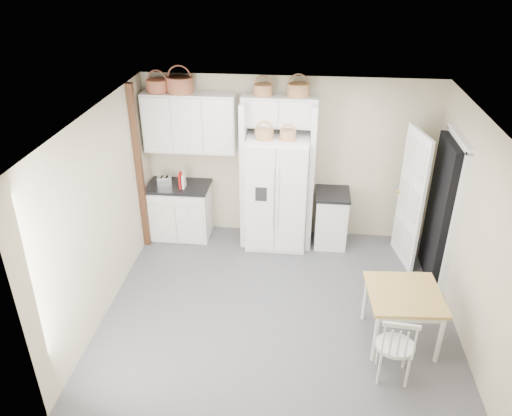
# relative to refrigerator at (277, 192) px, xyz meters

# --- Properties ---
(floor) EXTENTS (4.50, 4.50, 0.00)m
(floor) POSITION_rel_refrigerator_xyz_m (0.15, -1.65, -0.89)
(floor) COLOR #4B4B4B
(floor) RESTS_ON ground
(ceiling) EXTENTS (4.50, 4.50, 0.00)m
(ceiling) POSITION_rel_refrigerator_xyz_m (0.15, -1.65, 1.71)
(ceiling) COLOR white
(ceiling) RESTS_ON wall_back
(wall_back) EXTENTS (4.50, 0.00, 4.50)m
(wall_back) POSITION_rel_refrigerator_xyz_m (0.15, 0.35, 0.41)
(wall_back) COLOR #AFA28B
(wall_back) RESTS_ON floor
(wall_left) EXTENTS (0.00, 4.00, 4.00)m
(wall_left) POSITION_rel_refrigerator_xyz_m (-2.10, -1.65, 0.41)
(wall_left) COLOR #AFA28B
(wall_left) RESTS_ON floor
(wall_right) EXTENTS (0.00, 4.00, 4.00)m
(wall_right) POSITION_rel_refrigerator_xyz_m (2.40, -1.65, 0.41)
(wall_right) COLOR #AFA28B
(wall_right) RESTS_ON floor
(refrigerator) EXTENTS (0.92, 0.74, 1.79)m
(refrigerator) POSITION_rel_refrigerator_xyz_m (0.00, 0.00, 0.00)
(refrigerator) COLOR white
(refrigerator) RESTS_ON floor
(base_cab_left) EXTENTS (0.94, 0.59, 0.87)m
(base_cab_left) POSITION_rel_refrigerator_xyz_m (-1.57, 0.05, -0.46)
(base_cab_left) COLOR silver
(base_cab_left) RESTS_ON floor
(base_cab_right) EXTENTS (0.49, 0.58, 0.85)m
(base_cab_right) POSITION_rel_refrigerator_xyz_m (0.86, 0.05, -0.47)
(base_cab_right) COLOR silver
(base_cab_right) RESTS_ON floor
(dining_table) EXTENTS (0.90, 0.90, 0.70)m
(dining_table) POSITION_rel_refrigerator_xyz_m (1.64, -2.11, -0.54)
(dining_table) COLOR #9F6C2A
(dining_table) RESTS_ON floor
(windsor_chair) EXTENTS (0.45, 0.42, 0.87)m
(windsor_chair) POSITION_rel_refrigerator_xyz_m (1.47, -2.71, -0.46)
(windsor_chair) COLOR silver
(windsor_chair) RESTS_ON floor
(counter_left) EXTENTS (0.98, 0.63, 0.04)m
(counter_left) POSITION_rel_refrigerator_xyz_m (-1.57, 0.05, -0.00)
(counter_left) COLOR black
(counter_left) RESTS_ON base_cab_left
(counter_right) EXTENTS (0.52, 0.62, 0.04)m
(counter_right) POSITION_rel_refrigerator_xyz_m (0.86, 0.05, -0.02)
(counter_right) COLOR black
(counter_right) RESTS_ON base_cab_right
(toaster) EXTENTS (0.24, 0.16, 0.15)m
(toaster) POSITION_rel_refrigerator_xyz_m (-1.77, 0.01, 0.09)
(toaster) COLOR silver
(toaster) RESTS_ON counter_left
(cookbook_red) EXTENTS (0.05, 0.16, 0.24)m
(cookbook_red) POSITION_rel_refrigerator_xyz_m (-1.51, -0.03, 0.14)
(cookbook_red) COLOR #980A0B
(cookbook_red) RESTS_ON counter_left
(cookbook_cream) EXTENTS (0.03, 0.15, 0.22)m
(cookbook_cream) POSITION_rel_refrigerator_xyz_m (-1.46, -0.03, 0.13)
(cookbook_cream) COLOR beige
(cookbook_cream) RESTS_ON counter_left
(basket_upper_a) EXTENTS (0.32, 0.32, 0.18)m
(basket_upper_a) POSITION_rel_refrigerator_xyz_m (-1.80, 0.18, 1.55)
(basket_upper_a) COLOR brown
(basket_upper_a) RESTS_ON upper_cabinet
(basket_upper_b) EXTENTS (0.39, 0.39, 0.23)m
(basket_upper_b) POSITION_rel_refrigerator_xyz_m (-1.46, 0.18, 1.57)
(basket_upper_b) COLOR brown
(basket_upper_b) RESTS_ON upper_cabinet
(basket_bridge_a) EXTENTS (0.28, 0.28, 0.16)m
(basket_bridge_a) POSITION_rel_refrigerator_xyz_m (-0.25, 0.18, 1.54)
(basket_bridge_a) COLOR brown
(basket_bridge_a) RESTS_ON bridge_cabinet
(basket_bridge_b) EXTENTS (0.32, 0.32, 0.18)m
(basket_bridge_b) POSITION_rel_refrigerator_xyz_m (0.26, 0.18, 1.55)
(basket_bridge_b) COLOR brown
(basket_bridge_b) RESTS_ON bridge_cabinet
(basket_fridge_a) EXTENTS (0.27, 0.27, 0.14)m
(basket_fridge_a) POSITION_rel_refrigerator_xyz_m (-0.20, -0.10, 0.96)
(basket_fridge_a) COLOR brown
(basket_fridge_a) RESTS_ON refrigerator
(basket_fridge_b) EXTENTS (0.24, 0.24, 0.13)m
(basket_fridge_b) POSITION_rel_refrigerator_xyz_m (0.14, -0.10, 0.96)
(basket_fridge_b) COLOR brown
(basket_fridge_b) RESTS_ON refrigerator
(upper_cabinet) EXTENTS (1.40, 0.34, 0.90)m
(upper_cabinet) POSITION_rel_refrigerator_xyz_m (-1.35, 0.18, 1.01)
(upper_cabinet) COLOR silver
(upper_cabinet) RESTS_ON wall_back
(bridge_cabinet) EXTENTS (1.12, 0.34, 0.45)m
(bridge_cabinet) POSITION_rel_refrigerator_xyz_m (0.00, 0.18, 1.23)
(bridge_cabinet) COLOR silver
(bridge_cabinet) RESTS_ON wall_back
(fridge_panel_left) EXTENTS (0.08, 0.60, 2.30)m
(fridge_panel_left) POSITION_rel_refrigerator_xyz_m (-0.51, 0.05, 0.26)
(fridge_panel_left) COLOR silver
(fridge_panel_left) RESTS_ON floor
(fridge_panel_right) EXTENTS (0.08, 0.60, 2.30)m
(fridge_panel_right) POSITION_rel_refrigerator_xyz_m (0.51, 0.05, 0.26)
(fridge_panel_right) COLOR silver
(fridge_panel_right) RESTS_ON floor
(trim_post) EXTENTS (0.09, 0.09, 2.60)m
(trim_post) POSITION_rel_refrigerator_xyz_m (-2.05, -0.30, 0.41)
(trim_post) COLOR black
(trim_post) RESTS_ON floor
(doorway_void) EXTENTS (0.18, 0.85, 2.05)m
(doorway_void) POSITION_rel_refrigerator_xyz_m (2.31, -0.65, 0.13)
(doorway_void) COLOR black
(doorway_void) RESTS_ON floor
(door_slab) EXTENTS (0.21, 0.79, 2.05)m
(door_slab) POSITION_rel_refrigerator_xyz_m (1.95, -0.32, 0.13)
(door_slab) COLOR white
(door_slab) RESTS_ON floor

